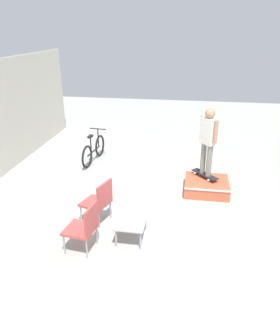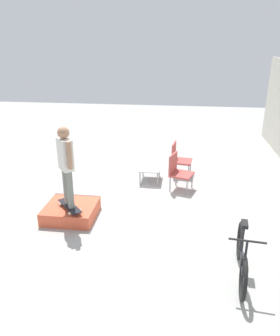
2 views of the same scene
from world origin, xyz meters
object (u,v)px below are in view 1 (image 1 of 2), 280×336
(person_skater, at_px, (208,137))
(skateboard_on_ramp, at_px, (205,174))
(coffee_table, at_px, (131,223))
(bicycle, at_px, (94,150))
(skate_ramp_box, at_px, (206,186))
(patio_chair_right, at_px, (99,200))
(patio_chair_left, at_px, (85,226))

(person_skater, bearing_deg, skateboard_on_ramp, -65.95)
(coffee_table, height_order, bicycle, bicycle)
(skate_ramp_box, height_order, patio_chair_right, patio_chair_right)
(person_skater, xyz_separation_m, bicycle, (1.27, 3.25, -1.00))
(skate_ramp_box, bearing_deg, patio_chair_left, 140.34)
(skateboard_on_ramp, xyz_separation_m, coffee_table, (-2.38, 1.42, -0.03))
(skateboard_on_ramp, xyz_separation_m, bicycle, (1.27, 3.25, -0.01))
(patio_chair_left, height_order, patio_chair_right, same)
(patio_chair_left, height_order, bicycle, patio_chair_left)
(bicycle, bearing_deg, skate_ramp_box, -107.87)
(bicycle, bearing_deg, coffee_table, -147.34)
(person_skater, relative_size, bicycle, 1.01)
(patio_chair_right, xyz_separation_m, bicycle, (3.19, 1.07, -0.15))
(person_skater, relative_size, coffee_table, 2.20)
(skate_ramp_box, height_order, patio_chair_left, patio_chair_left)
(coffee_table, bearing_deg, bicycle, 26.60)
(coffee_table, xyz_separation_m, patio_chair_right, (0.46, 0.76, 0.17))
(coffee_table, bearing_deg, patio_chair_left, 123.65)
(skate_ramp_box, relative_size, patio_chair_left, 1.14)
(skate_ramp_box, xyz_separation_m, patio_chair_left, (-2.69, 2.23, 0.37))
(patio_chair_right, bearing_deg, patio_chair_left, 18.08)
(skate_ramp_box, height_order, person_skater, person_skater)
(coffee_table, height_order, patio_chair_right, patio_chair_right)
(skateboard_on_ramp, distance_m, bicycle, 3.49)
(patio_chair_left, bearing_deg, patio_chair_right, -172.08)
(skate_ramp_box, xyz_separation_m, patio_chair_right, (-1.73, 2.23, 0.37))
(skateboard_on_ramp, height_order, patio_chair_right, patio_chair_right)
(skate_ramp_box, distance_m, patio_chair_left, 3.51)
(patio_chair_left, relative_size, bicycle, 0.56)
(coffee_table, relative_size, patio_chair_left, 0.81)
(patio_chair_right, bearing_deg, skate_ramp_box, 145.62)
(skateboard_on_ramp, distance_m, patio_chair_right, 2.91)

